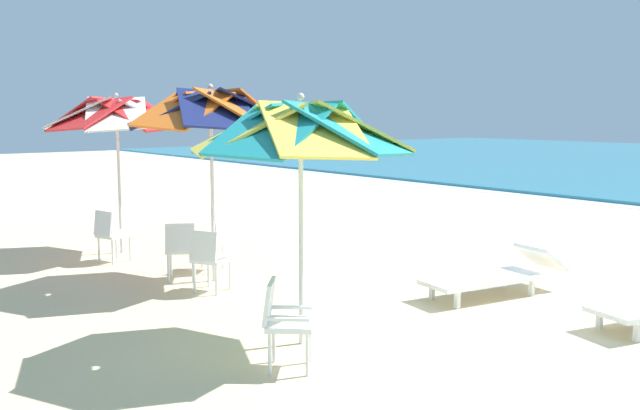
% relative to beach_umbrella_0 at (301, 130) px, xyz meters
% --- Properties ---
extents(ground_plane, '(80.00, 80.00, 0.00)m').
position_rel_beach_umbrella_0_xyz_m(ground_plane, '(0.55, 2.61, -2.26)').
color(ground_plane, beige).
extents(beach_umbrella_0, '(2.35, 2.35, 2.64)m').
position_rel_beach_umbrella_0_xyz_m(beach_umbrella_0, '(0.00, 0.00, 0.00)').
color(beach_umbrella_0, silver).
rests_on(beach_umbrella_0, ground).
extents(plastic_chair_0, '(0.63, 0.63, 0.87)m').
position_rel_beach_umbrella_0_xyz_m(plastic_chair_0, '(0.48, -0.58, -1.77)').
color(plastic_chair_0, white).
rests_on(plastic_chair_0, ground).
extents(beach_umbrella_1, '(2.50, 2.50, 2.85)m').
position_rel_beach_umbrella_0_xyz_m(beach_umbrella_1, '(-3.04, 0.65, 0.21)').
color(beach_umbrella_1, silver).
rests_on(beach_umbrella_1, ground).
extents(plastic_chair_1, '(0.63, 0.63, 0.87)m').
position_rel_beach_umbrella_0_xyz_m(plastic_chair_1, '(-3.64, 0.97, -1.77)').
color(plastic_chair_1, white).
rests_on(plastic_chair_1, ground).
extents(plastic_chair_2, '(0.60, 0.61, 0.87)m').
position_rel_beach_umbrella_0_xyz_m(plastic_chair_2, '(-2.51, 0.29, -1.77)').
color(plastic_chair_2, white).
rests_on(plastic_chair_2, ground).
extents(plastic_chair_3, '(0.62, 0.61, 0.87)m').
position_rel_beach_umbrella_0_xyz_m(plastic_chair_3, '(-3.37, 0.29, -1.77)').
color(plastic_chair_3, white).
rests_on(plastic_chair_3, ground).
extents(beach_umbrella_2, '(2.49, 2.49, 2.79)m').
position_rel_beach_umbrella_0_xyz_m(beach_umbrella_2, '(-5.87, 0.40, 0.14)').
color(beach_umbrella_2, silver).
rests_on(beach_umbrella_2, ground).
extents(plastic_chair_4, '(0.55, 0.57, 0.87)m').
position_rel_beach_umbrella_0_xyz_m(plastic_chair_4, '(-5.22, -0.04, -1.77)').
color(plastic_chair_4, white).
rests_on(plastic_chair_4, ground).
extents(sun_lounger_1, '(0.97, 2.22, 0.62)m').
position_rel_beach_umbrella_0_xyz_m(sun_lounger_1, '(0.01, 3.22, -1.98)').
color(sun_lounger_1, white).
rests_on(sun_lounger_1, ground).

